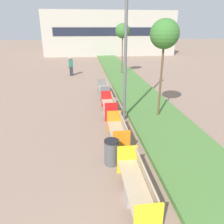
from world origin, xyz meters
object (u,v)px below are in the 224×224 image
object	(u,v)px
bench_orange_frame	(118,133)
street_lamp_post	(126,19)
sapling_tree_far	(123,31)
pedestrian_walking	(71,66)
bench_red_frame	(109,107)
bench_yellow_frame	(137,187)
litter_bin	(112,152)
bench_grey_frame	(104,91)
sapling_tree_near	(165,35)

from	to	relation	value
bench_orange_frame	street_lamp_post	world-z (taller)	street_lamp_post
sapling_tree_far	pedestrian_walking	xyz separation A→B (m)	(-4.83, 0.23, -3.07)
bench_red_frame	street_lamp_post	bearing A→B (deg)	-57.79
bench_yellow_frame	litter_bin	size ratio (longest dim) A/B	2.71
bench_yellow_frame	bench_grey_frame	world-z (taller)	same
sapling_tree_near	bench_grey_frame	bearing A→B (deg)	120.14
bench_red_frame	sapling_tree_near	distance (m)	4.40
bench_red_frame	street_lamp_post	size ratio (longest dim) A/B	0.26
litter_bin	pedestrian_walking	bearing A→B (deg)	97.78
bench_yellow_frame	street_lamp_post	size ratio (longest dim) A/B	0.28
bench_orange_frame	sapling_tree_near	world-z (taller)	sapling_tree_near
sapling_tree_near	bench_red_frame	bearing A→B (deg)	158.12
street_lamp_post	bench_red_frame	bearing A→B (deg)	122.21
bench_grey_frame	sapling_tree_far	distance (m)	8.14
bench_orange_frame	street_lamp_post	bearing A→B (deg)	74.00
bench_orange_frame	litter_bin	bearing A→B (deg)	-106.82
bench_yellow_frame	bench_grey_frame	bearing A→B (deg)	90.02
bench_orange_frame	bench_grey_frame	bearing A→B (deg)	89.99
litter_bin	pedestrian_walking	size ratio (longest dim) A/B	0.49
bench_yellow_frame	street_lamp_post	distance (m)	6.82
bench_yellow_frame	pedestrian_walking	bearing A→B (deg)	98.54
bench_orange_frame	bench_red_frame	size ratio (longest dim) A/B	0.92
pedestrian_walking	sapling_tree_near	bearing A→B (deg)	-66.64
bench_yellow_frame	sapling_tree_near	bearing A→B (deg)	66.32
bench_grey_frame	street_lamp_post	size ratio (longest dim) A/B	0.25
sapling_tree_near	pedestrian_walking	distance (m)	12.57
sapling_tree_near	pedestrian_walking	world-z (taller)	sapling_tree_near
sapling_tree_far	pedestrian_walking	world-z (taller)	sapling_tree_far
bench_yellow_frame	street_lamp_post	bearing A→B (deg)	83.48
litter_bin	sapling_tree_near	world-z (taller)	sapling_tree_near
bench_yellow_frame	bench_grey_frame	xyz separation A→B (m)	(-0.00, 9.40, -0.01)
bench_orange_frame	bench_red_frame	distance (m)	3.11
bench_yellow_frame	sapling_tree_near	distance (m)	6.86
bench_orange_frame	street_lamp_post	distance (m)	4.77
street_lamp_post	sapling_tree_far	xyz separation A→B (m)	(1.74, 10.99, -0.61)
bench_grey_frame	sapling_tree_far	size ratio (longest dim) A/B	0.45
bench_yellow_frame	street_lamp_post	world-z (taller)	street_lamp_post
sapling_tree_near	sapling_tree_far	bearing A→B (deg)	90.00
bench_orange_frame	litter_bin	size ratio (longest dim) A/B	2.27
bench_grey_frame	sapling_tree_near	world-z (taller)	sapling_tree_near
sapling_tree_near	sapling_tree_far	distance (m)	10.96
bench_red_frame	pedestrian_walking	xyz separation A→B (m)	(-2.48, 10.25, 0.53)
bench_grey_frame	bench_yellow_frame	bearing A→B (deg)	-89.98
bench_grey_frame	street_lamp_post	world-z (taller)	street_lamp_post
litter_bin	sapling_tree_far	xyz separation A→B (m)	(2.80, 14.62, 3.54)
bench_yellow_frame	litter_bin	world-z (taller)	bench_yellow_frame
bench_red_frame	bench_orange_frame	bearing A→B (deg)	-90.04
street_lamp_post	sapling_tree_far	bearing A→B (deg)	81.01
bench_red_frame	sapling_tree_far	xyz separation A→B (m)	(2.35, 10.02, 3.60)
bench_yellow_frame	sapling_tree_near	xyz separation A→B (m)	(2.35, 5.35, 3.59)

